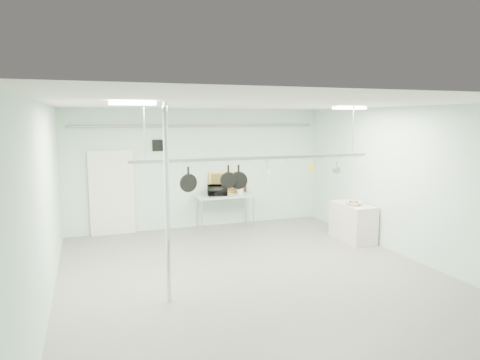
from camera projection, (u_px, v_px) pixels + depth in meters
name	position (u px, v px, depth m)	size (l,w,h in m)	color
floor	(253.00, 276.00, 8.08)	(8.00, 8.00, 0.00)	gray
ceiling	(254.00, 104.00, 7.62)	(7.00, 8.00, 0.02)	silver
back_wall	(199.00, 169.00, 11.57)	(7.00, 0.02, 3.20)	silver
right_wall	(407.00, 183.00, 9.02)	(0.02, 8.00, 3.20)	silver
door	(112.00, 194.00, 10.83)	(1.10, 0.10, 2.20)	silver
wall_vent	(158.00, 145.00, 11.09)	(0.30, 0.04, 0.30)	black
conduit_pipe	(200.00, 126.00, 11.32)	(0.07, 0.07, 6.60)	gray
chrome_pole	(167.00, 205.00, 6.72)	(0.08, 0.08, 3.20)	silver
prep_table	(225.00, 198.00, 11.51)	(1.60, 0.70, 0.91)	#B2D2C4
side_cabinet	(353.00, 222.00, 10.37)	(0.60, 1.20, 0.90)	beige
pot_rack	(258.00, 156.00, 8.11)	(4.80, 0.06, 1.00)	#B7B7BC
light_panel_left	(132.00, 103.00, 6.14)	(0.65, 0.30, 0.05)	white
light_panel_right	(349.00, 108.00, 8.99)	(0.65, 0.30, 0.05)	white
microwave	(217.00, 190.00, 11.40)	(0.51, 0.34, 0.28)	black
coffee_canister	(240.00, 190.00, 11.59)	(0.17, 0.17, 0.22)	silver
painting_large	(223.00, 183.00, 11.75)	(0.78, 0.05, 0.58)	gold
painting_small	(241.00, 187.00, 11.96)	(0.30, 0.04, 0.25)	#331811
fruit_bowl	(354.00, 203.00, 10.14)	(0.38, 0.38, 0.09)	silver
skillet_left	(188.00, 179.00, 7.71)	(0.33, 0.06, 0.45)	black
skillet_mid	(228.00, 176.00, 7.96)	(0.30, 0.06, 0.42)	black
skillet_right	(239.00, 177.00, 8.03)	(0.34, 0.06, 0.47)	black
whisk	(268.00, 173.00, 8.22)	(0.21, 0.21, 0.35)	#B8B9BD
grater	(312.00, 167.00, 8.53)	(0.09, 0.02, 0.22)	yellow
saucepan	(336.00, 167.00, 8.73)	(0.14, 0.08, 0.25)	#B0B0B5
fruit_cluster	(354.00, 202.00, 10.13)	(0.24, 0.24, 0.09)	maroon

